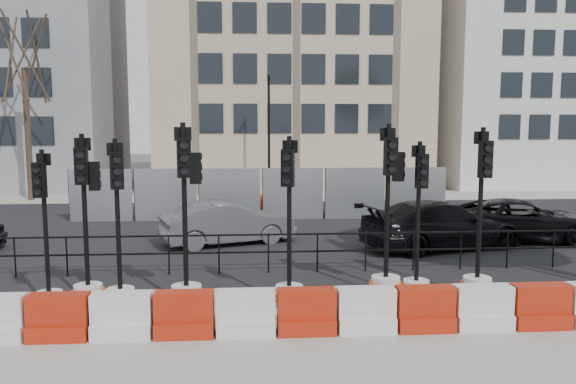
{
  "coord_description": "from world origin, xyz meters",
  "views": [
    {
      "loc": [
        -0.44,
        -12.19,
        3.62
      ],
      "look_at": [
        0.6,
        3.0,
        1.8
      ],
      "focal_mm": 35.0,
      "sensor_mm": 36.0,
      "label": 1
    }
  ],
  "objects": [
    {
      "name": "traffic_signal_e",
      "position": [
        0.33,
        -1.25,
        0.7
      ],
      "size": [
        0.67,
        0.67,
        3.41
      ],
      "rotation": [
        0.0,
        0.0,
        -0.32
      ],
      "color": "silver",
      "rests_on": "ground"
    },
    {
      "name": "sidewalk_far",
      "position": [
        0.0,
        16.0,
        0.01
      ],
      "size": [
        40.0,
        4.0,
        0.02
      ],
      "primitive_type": "cube",
      "color": "gray",
      "rests_on": "ground"
    },
    {
      "name": "traffic_signal_a",
      "position": [
        -4.39,
        -1.25,
        0.65
      ],
      "size": [
        0.62,
        0.62,
        3.16
      ],
      "rotation": [
        0.0,
        0.0,
        -0.21
      ],
      "color": "silver",
      "rests_on": "ground"
    },
    {
      "name": "lamp_post_far",
      "position": [
        0.5,
        14.98,
        3.22
      ],
      "size": [
        0.12,
        0.56,
        6.0
      ],
      "color": "black",
      "rests_on": "ground"
    },
    {
      "name": "traffic_signal_b",
      "position": [
        -3.71,
        -0.93,
        0.82
      ],
      "size": [
        0.68,
        0.68,
        3.46
      ],
      "rotation": [
        0.0,
        0.0,
        0.08
      ],
      "color": "silver",
      "rests_on": "ground"
    },
    {
      "name": "tree_bare_far",
      "position": [
        -11.0,
        15.5,
        6.65
      ],
      "size": [
        2.0,
        2.0,
        9.0
      ],
      "color": "#473828",
      "rests_on": "ground"
    },
    {
      "name": "traffic_signal_c",
      "position": [
        -3.01,
        -1.21,
        0.7
      ],
      "size": [
        0.66,
        0.66,
        3.37
      ],
      "rotation": [
        0.0,
        0.0,
        0.35
      ],
      "color": "silver",
      "rests_on": "ground"
    },
    {
      "name": "car_b",
      "position": [
        -1.12,
        4.73,
        0.66
      ],
      "size": [
        3.99,
        4.93,
        1.33
      ],
      "primitive_type": "imported",
      "rotation": [
        0.0,
        0.0,
        1.92
      ],
      "color": "#56555B",
      "rests_on": "ground"
    },
    {
      "name": "ground",
      "position": [
        0.0,
        0.0,
        0.0
      ],
      "size": [
        120.0,
        120.0,
        0.0
      ],
      "primitive_type": "plane",
      "color": "#51514C",
      "rests_on": "ground"
    },
    {
      "name": "building_white",
      "position": [
        17.0,
        21.99,
        8.0
      ],
      "size": [
        12.0,
        9.06,
        16.0
      ],
      "color": "silver",
      "rests_on": "ground"
    },
    {
      "name": "sidewalk_near",
      "position": [
        0.0,
        -3.0,
        0.01
      ],
      "size": [
        40.0,
        6.0,
        0.02
      ],
      "primitive_type": "cube",
      "color": "gray",
      "rests_on": "ground"
    },
    {
      "name": "traffic_signal_g",
      "position": [
        3.02,
        -0.99,
        0.68
      ],
      "size": [
        0.65,
        0.65,
        3.29
      ],
      "rotation": [
        0.0,
        0.0,
        0.15
      ],
      "color": "silver",
      "rests_on": "ground"
    },
    {
      "name": "heras_fencing",
      "position": [
        -0.01,
        9.8,
        0.68
      ],
      "size": [
        14.33,
        1.72,
        2.0
      ],
      "color": "#989AA0",
      "rests_on": "ground"
    },
    {
      "name": "car_d",
      "position": [
        8.07,
        4.63,
        0.65
      ],
      "size": [
        4.15,
        5.62,
        1.31
      ],
      "primitive_type": "imported",
      "rotation": [
        0.0,
        0.0,
        1.35
      ],
      "color": "black",
      "rests_on": "ground"
    },
    {
      "name": "traffic_signal_d",
      "position": [
        -1.71,
        -1.2,
        0.88
      ],
      "size": [
        0.72,
        0.72,
        3.67
      ],
      "rotation": [
        0.0,
        0.0,
        0.18
      ],
      "color": "silver",
      "rests_on": "ground"
    },
    {
      "name": "road",
      "position": [
        0.0,
        7.0,
        0.01
      ],
      "size": [
        40.0,
        14.0,
        0.03
      ],
      "primitive_type": "cube",
      "color": "black",
      "rests_on": "ground"
    },
    {
      "name": "building_grey",
      "position": [
        -14.0,
        21.99,
        7.0
      ],
      "size": [
        11.0,
        9.06,
        14.0
      ],
      "color": "gray",
      "rests_on": "ground"
    },
    {
      "name": "barrier_row",
      "position": [
        -0.0,
        -2.8,
        0.37
      ],
      "size": [
        12.55,
        0.5,
        0.8
      ],
      "color": "#B0210E",
      "rests_on": "ground"
    },
    {
      "name": "car_c",
      "position": [
        5.16,
        3.69,
        0.71
      ],
      "size": [
        4.58,
        5.94,
        1.42
      ],
      "primitive_type": "imported",
      "rotation": [
        0.0,
        0.0,
        1.85
      ],
      "color": "black",
      "rests_on": "ground"
    },
    {
      "name": "kerb_railing",
      "position": [
        0.0,
        1.2,
        0.69
      ],
      "size": [
        18.0,
        0.04,
        1.0
      ],
      "color": "black",
      "rests_on": "ground"
    },
    {
      "name": "traffic_signal_f",
      "position": [
        2.43,
        -0.82,
        0.87
      ],
      "size": [
        0.72,
        0.72,
        3.65
      ],
      "rotation": [
        0.0,
        0.0,
        0.12
      ],
      "color": "silver",
      "rests_on": "ground"
    },
    {
      "name": "building_cream",
      "position": [
        2.0,
        21.99,
        9.0
      ],
      "size": [
        15.0,
        10.06,
        18.0
      ],
      "color": "#C9B193",
      "rests_on": "ground"
    },
    {
      "name": "traffic_signal_h",
      "position": [
        4.34,
        -0.97,
        0.74
      ],
      "size": [
        0.71,
        0.71,
        3.58
      ],
      "rotation": [
        0.0,
        0.0,
        0.11
      ],
      "color": "silver",
      "rests_on": "ground"
    }
  ]
}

